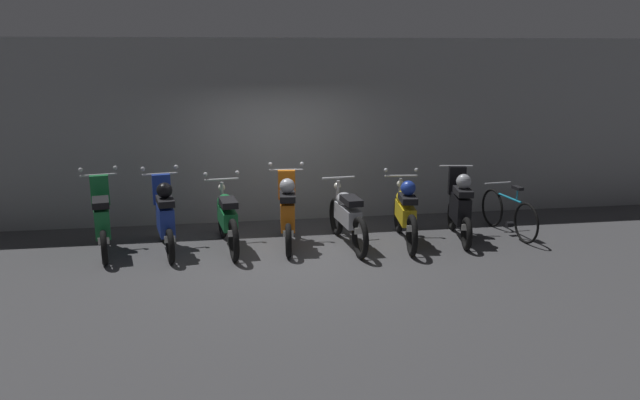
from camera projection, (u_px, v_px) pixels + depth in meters
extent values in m
plane|color=#424244|center=(291.00, 254.00, 9.72)|extent=(80.00, 80.00, 0.00)
cube|color=gray|center=(276.00, 131.00, 11.39)|extent=(16.00, 0.30, 3.30)
torus|color=black|center=(103.00, 227.00, 10.21)|extent=(0.18, 0.54, 0.53)
torus|color=black|center=(104.00, 248.00, 9.16)|extent=(0.18, 0.54, 0.53)
cube|color=#197238|center=(102.00, 220.00, 9.62)|extent=(0.35, 0.76, 0.44)
cube|color=#197238|center=(100.00, 190.00, 9.84)|extent=(0.30, 0.17, 0.48)
cube|color=black|center=(101.00, 202.00, 9.40)|extent=(0.33, 0.55, 0.10)
cylinder|color=#B7BABF|center=(99.00, 175.00, 9.91)|extent=(0.56, 0.14, 0.04)
sphere|color=#B7BABF|center=(81.00, 170.00, 9.81)|extent=(0.07, 0.07, 0.07)
sphere|color=#B7BABF|center=(115.00, 168.00, 9.98)|extent=(0.07, 0.07, 0.07)
cylinder|color=#B7BABF|center=(101.00, 203.00, 10.07)|extent=(0.08, 0.16, 0.85)
sphere|color=silver|center=(99.00, 184.00, 9.99)|extent=(0.12, 0.12, 0.12)
cube|color=white|center=(104.00, 241.00, 9.15)|extent=(0.16, 0.04, 0.10)
torus|color=black|center=(163.00, 226.00, 10.29)|extent=(0.18, 0.54, 0.53)
torus|color=black|center=(170.00, 246.00, 9.23)|extent=(0.18, 0.54, 0.53)
cube|color=#1E389E|center=(165.00, 219.00, 9.70)|extent=(0.35, 0.76, 0.44)
cube|color=#1E389E|center=(162.00, 189.00, 9.92)|extent=(0.30, 0.17, 0.48)
cube|color=black|center=(165.00, 201.00, 9.47)|extent=(0.33, 0.55, 0.10)
cylinder|color=#B7BABF|center=(160.00, 174.00, 9.99)|extent=(0.56, 0.13, 0.04)
sphere|color=#B7BABF|center=(143.00, 169.00, 9.89)|extent=(0.07, 0.07, 0.07)
sphere|color=#B7BABF|center=(176.00, 167.00, 10.05)|extent=(0.07, 0.07, 0.07)
cylinder|color=#B7BABF|center=(161.00, 202.00, 10.15)|extent=(0.08, 0.16, 0.85)
sphere|color=silver|center=(160.00, 183.00, 10.07)|extent=(0.12, 0.12, 0.12)
cube|color=white|center=(170.00, 239.00, 9.23)|extent=(0.16, 0.04, 0.10)
sphere|color=black|center=(164.00, 190.00, 9.43)|extent=(0.24, 0.24, 0.24)
torus|color=black|center=(222.00, 218.00, 10.53)|extent=(0.17, 0.66, 0.65)
torus|color=black|center=(234.00, 240.00, 9.32)|extent=(0.17, 0.66, 0.65)
cube|color=#197238|center=(227.00, 217.00, 9.88)|extent=(0.32, 0.85, 0.28)
ellipsoid|color=#197238|center=(225.00, 201.00, 9.97)|extent=(0.31, 0.47, 0.22)
cube|color=black|center=(228.00, 203.00, 9.64)|extent=(0.30, 0.55, 0.10)
cylinder|color=#B7BABF|center=(222.00, 179.00, 10.27)|extent=(0.56, 0.10, 0.04)
sphere|color=#B7BABF|center=(205.00, 174.00, 10.18)|extent=(0.07, 0.07, 0.07)
sphere|color=#B7BABF|center=(237.00, 173.00, 10.32)|extent=(0.07, 0.07, 0.07)
cylinder|color=#B7BABF|center=(222.00, 200.00, 10.41)|extent=(0.07, 0.16, 0.65)
sphere|color=silver|center=(222.00, 188.00, 10.36)|extent=(0.12, 0.12, 0.12)
cube|color=white|center=(233.00, 233.00, 9.32)|extent=(0.16, 0.03, 0.10)
torus|color=black|center=(287.00, 220.00, 10.63)|extent=(0.14, 0.54, 0.53)
torus|color=black|center=(288.00, 240.00, 9.51)|extent=(0.14, 0.54, 0.53)
cube|color=orange|center=(287.00, 214.00, 10.00)|extent=(0.28, 0.75, 0.44)
cube|color=orange|center=(287.00, 185.00, 10.24)|extent=(0.29, 0.14, 0.48)
cube|color=black|center=(287.00, 197.00, 9.77)|extent=(0.28, 0.54, 0.10)
cylinder|color=#B7BABF|center=(286.00, 170.00, 10.33)|extent=(0.56, 0.08, 0.04)
sphere|color=#B7BABF|center=(270.00, 164.00, 10.28)|extent=(0.07, 0.07, 0.07)
sphere|color=#B7BABF|center=(302.00, 164.00, 10.32)|extent=(0.07, 0.07, 0.07)
cylinder|color=#B7BABF|center=(287.00, 197.00, 10.48)|extent=(0.07, 0.15, 0.85)
sphere|color=silver|center=(286.00, 178.00, 10.41)|extent=(0.12, 0.12, 0.12)
cube|color=white|center=(288.00, 234.00, 9.51)|extent=(0.16, 0.03, 0.10)
sphere|color=#9EA0A8|center=(287.00, 186.00, 9.73)|extent=(0.24, 0.24, 0.24)
torus|color=black|center=(336.00, 216.00, 10.67)|extent=(0.15, 0.66, 0.65)
torus|color=black|center=(360.00, 238.00, 9.44)|extent=(0.15, 0.66, 0.65)
cube|color=#9EA0A8|center=(348.00, 215.00, 10.01)|extent=(0.30, 0.85, 0.28)
ellipsoid|color=#9EA0A8|center=(345.00, 199.00, 10.10)|extent=(0.30, 0.46, 0.22)
cube|color=black|center=(351.00, 200.00, 9.77)|extent=(0.29, 0.54, 0.10)
cylinder|color=#B7BABF|center=(338.00, 178.00, 10.41)|extent=(0.56, 0.09, 0.04)
cylinder|color=#B7BABF|center=(337.00, 199.00, 10.54)|extent=(0.07, 0.16, 0.65)
sphere|color=silver|center=(337.00, 186.00, 10.49)|extent=(0.12, 0.12, 0.12)
cube|color=white|center=(360.00, 231.00, 9.44)|extent=(0.16, 0.03, 0.10)
torus|color=black|center=(399.00, 214.00, 10.82)|extent=(0.17, 0.66, 0.65)
torus|color=black|center=(412.00, 235.00, 9.56)|extent=(0.17, 0.66, 0.65)
cube|color=gold|center=(405.00, 213.00, 10.14)|extent=(0.32, 0.85, 0.28)
ellipsoid|color=gold|center=(404.00, 197.00, 10.24)|extent=(0.31, 0.47, 0.22)
cube|color=black|center=(408.00, 199.00, 9.90)|extent=(0.30, 0.55, 0.10)
cylinder|color=#B7BABF|center=(401.00, 176.00, 10.56)|extent=(0.56, 0.11, 0.04)
sphere|color=#B7BABF|center=(386.00, 170.00, 10.53)|extent=(0.07, 0.07, 0.07)
sphere|color=#B7BABF|center=(416.00, 170.00, 10.54)|extent=(0.07, 0.07, 0.07)
cylinder|color=#B7BABF|center=(400.00, 196.00, 10.70)|extent=(0.08, 0.17, 0.65)
sphere|color=silver|center=(400.00, 184.00, 10.64)|extent=(0.12, 0.12, 0.12)
cube|color=white|center=(412.00, 229.00, 9.56)|extent=(0.16, 0.03, 0.10)
sphere|color=#1E389E|center=(408.00, 188.00, 9.86)|extent=(0.24, 0.24, 0.24)
torus|color=black|center=(452.00, 215.00, 10.96)|extent=(0.18, 0.54, 0.53)
torus|color=black|center=(467.00, 234.00, 9.85)|extent=(0.18, 0.54, 0.53)
cube|color=black|center=(460.00, 208.00, 10.34)|extent=(0.34, 0.76, 0.44)
cube|color=black|center=(457.00, 180.00, 10.58)|extent=(0.30, 0.17, 0.48)
cube|color=black|center=(463.00, 192.00, 10.11)|extent=(0.33, 0.55, 0.10)
cylinder|color=#B7BABF|center=(456.00, 166.00, 10.66)|extent=(0.56, 0.13, 0.04)
cylinder|color=#B7BABF|center=(454.00, 192.00, 10.82)|extent=(0.08, 0.16, 0.85)
sphere|color=silver|center=(455.00, 174.00, 10.74)|extent=(0.12, 0.12, 0.12)
cube|color=white|center=(467.00, 227.00, 9.84)|extent=(0.16, 0.04, 0.10)
sphere|color=#9EA0A8|center=(464.00, 181.00, 10.07)|extent=(0.24, 0.24, 0.24)
torus|color=black|center=(492.00, 208.00, 11.16)|extent=(0.12, 0.68, 0.68)
torus|color=black|center=(526.00, 223.00, 10.18)|extent=(0.12, 0.68, 0.68)
cylinder|color=teal|center=(510.00, 198.00, 10.60)|extent=(0.11, 0.68, 0.04)
cylinder|color=teal|center=(517.00, 195.00, 10.38)|extent=(0.03, 0.03, 0.22)
cube|color=black|center=(518.00, 188.00, 10.35)|extent=(0.12, 0.23, 0.05)
cylinder|color=#B7BABF|center=(498.00, 183.00, 10.93)|extent=(0.50, 0.08, 0.03)
cylinder|color=black|center=(509.00, 224.00, 10.66)|extent=(0.13, 0.11, 0.10)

